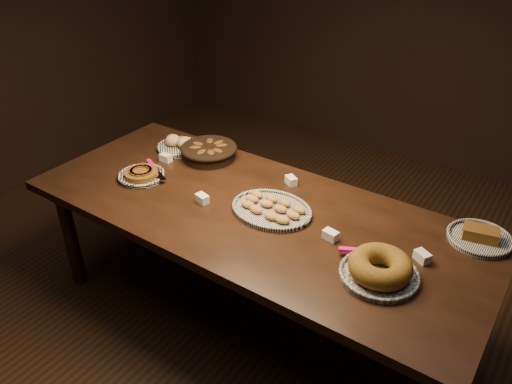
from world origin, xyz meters
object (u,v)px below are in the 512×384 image
Objects in this scene: buffet_table at (252,220)px; madeleine_platter at (272,209)px; apple_tart_plate at (142,174)px; bundt_cake_plate at (380,269)px.

madeleine_platter is (0.10, 0.03, 0.09)m from buffet_table.
apple_tart_plate is 0.70× the size of madeleine_platter.
apple_tart_plate is 0.80m from madeleine_platter.
apple_tart_plate reaches higher than madeleine_platter.
bundt_cake_plate reaches higher than madeleine_platter.
bundt_cake_plate is at bearing -2.32° from apple_tart_plate.
madeleine_platter is at bearing 7.99° from apple_tart_plate.
apple_tart_plate is 1.43m from bundt_cake_plate.
bundt_cake_plate is at bearing 0.48° from madeleine_platter.
buffet_table is 6.16× the size of bundt_cake_plate.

